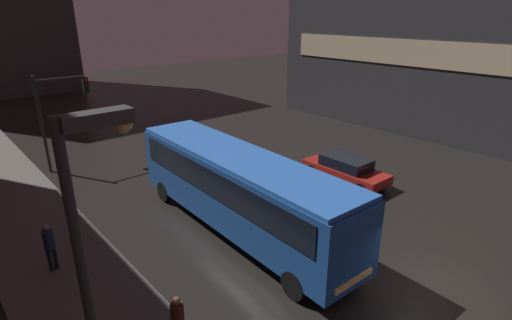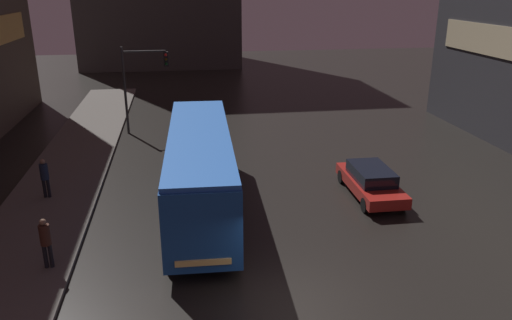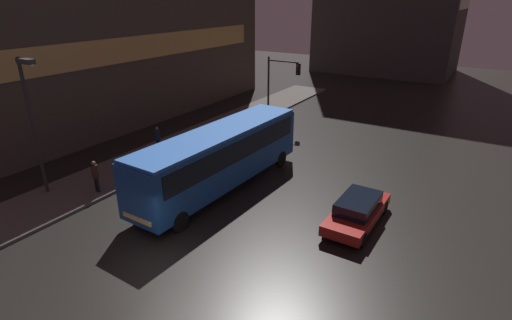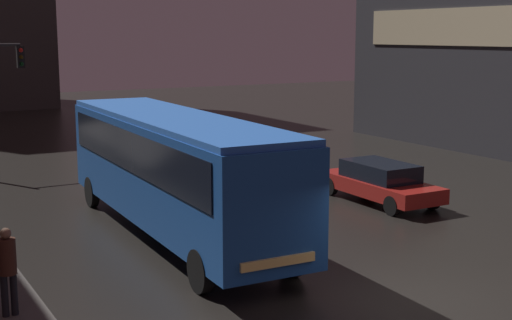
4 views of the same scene
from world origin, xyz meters
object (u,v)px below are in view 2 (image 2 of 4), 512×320
object	(u,v)px
bus_near	(200,163)
car_taxi	(371,181)
pedestrian_near	(45,239)
pedestrian_mid	(44,175)
traffic_light_main	(141,75)

from	to	relation	value
bus_near	car_taxi	world-z (taller)	bus_near
bus_near	pedestrian_near	xyz separation A→B (m)	(-5.36, -4.14, -0.92)
pedestrian_mid	traffic_light_main	bearing A→B (deg)	145.47
car_taxi	traffic_light_main	distance (m)	16.49
car_taxi	pedestrian_near	xyz separation A→B (m)	(-13.10, -4.45, 0.49)
car_taxi	traffic_light_main	bearing A→B (deg)	-47.39
pedestrian_near	traffic_light_main	world-z (taller)	traffic_light_main
traffic_light_main	pedestrian_near	bearing A→B (deg)	-97.88
traffic_light_main	car_taxi	bearing A→B (deg)	-48.16
bus_near	traffic_light_main	xyz separation A→B (m)	(-3.07, 12.39, 1.63)
bus_near	pedestrian_mid	bearing A→B (deg)	-14.41
car_taxi	pedestrian_mid	xyz separation A→B (m)	(-14.55, 1.73, 0.49)
car_taxi	pedestrian_near	size ratio (longest dim) A/B	2.66
car_taxi	pedestrian_mid	world-z (taller)	pedestrian_mid
bus_near	car_taxi	size ratio (longest dim) A/B	2.52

